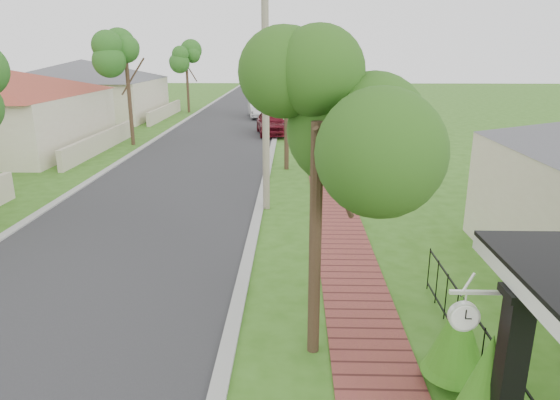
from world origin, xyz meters
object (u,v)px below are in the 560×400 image
(parked_car_white, at_px, (259,108))
(near_tree, at_px, (318,117))
(parked_car_red, at_px, (272,123))
(porch_post, at_px, (507,389))
(utility_pole, at_px, (266,99))
(station_clock, at_px, (465,314))

(parked_car_white, distance_m, near_tree, 33.45)
(parked_car_red, bearing_deg, porch_post, -89.48)
(utility_pole, bearing_deg, parked_car_white, 94.41)
(near_tree, distance_m, station_clock, 3.61)
(porch_post, distance_m, station_clock, 1.04)
(porch_post, height_order, parked_car_white, porch_post)
(parked_car_red, distance_m, parked_car_white, 8.89)
(parked_car_red, relative_size, parked_car_white, 0.96)
(parked_car_red, distance_m, near_tree, 24.64)
(near_tree, bearing_deg, porch_post, -46.77)
(parked_car_white, xyz_separation_m, station_clock, (5.06, -35.21, 1.18))
(parked_car_red, height_order, near_tree, near_tree)
(porch_post, height_order, parked_car_red, porch_post)
(utility_pole, bearing_deg, near_tree, -81.30)
(porch_post, distance_m, near_tree, 4.63)
(porch_post, relative_size, parked_car_white, 0.54)
(near_tree, xyz_separation_m, station_clock, (1.86, -2.10, -2.28))
(parked_car_white, relative_size, near_tree, 0.88)
(porch_post, distance_m, parked_car_red, 27.15)
(parked_car_red, relative_size, utility_pole, 0.61)
(parked_car_red, height_order, station_clock, station_clock)
(parked_car_red, xyz_separation_m, parked_car_white, (-1.40, 8.78, 0.01))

